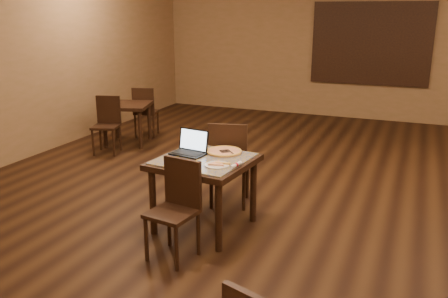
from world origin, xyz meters
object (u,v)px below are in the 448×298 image
at_px(laptop, 191,147).
at_px(other_table_b, 127,111).
at_px(tiled_table, 204,168).
at_px(other_table_b_chair_far, 145,109).
at_px(chair_main_far, 229,160).
at_px(other_table_b_chair_near, 107,121).
at_px(chair_main_near, 177,203).
at_px(pizza_pan, 224,153).

bearing_deg(laptop, other_table_b, 143.73).
distance_m(tiled_table, other_table_b_chair_far, 3.92).
xyz_separation_m(other_table_b, other_table_b_chair_far, (0.02, 0.53, -0.07)).
distance_m(chair_main_far, other_table_b_chair_near, 2.93).
relative_size(chair_main_near, laptop, 2.37).
bearing_deg(other_table_b_chair_near, chair_main_near, -61.09).
relative_size(tiled_table, chair_main_far, 1.00).
bearing_deg(other_table_b_chair_near, chair_main_far, -43.35).
bearing_deg(other_table_b_chair_near, tiled_table, -53.32).
distance_m(chair_main_near, other_table_b_chair_near, 3.64).
relative_size(laptop, other_table_b_chair_near, 0.43).
relative_size(chair_main_far, other_table_b, 1.09).
bearing_deg(other_table_b_chair_near, pizza_pan, -48.57).
height_order(tiled_table, pizza_pan, pizza_pan).
xyz_separation_m(chair_main_far, other_table_b_chair_near, (-2.62, 1.31, -0.06)).
xyz_separation_m(chair_main_near, laptop, (-0.21, 0.73, 0.31)).
bearing_deg(laptop, chair_main_far, 74.78).
bearing_deg(pizza_pan, chair_main_near, -97.18).
distance_m(chair_main_near, laptop, 0.82).
height_order(chair_main_far, other_table_b, chair_main_far).
xyz_separation_m(chair_main_far, pizza_pan, (0.10, -0.37, 0.20)).
xyz_separation_m(chair_main_near, pizza_pan, (0.11, 0.86, 0.25)).
relative_size(chair_main_far, laptop, 2.62).
bearing_deg(laptop, other_table_b_chair_near, 151.20).
relative_size(chair_main_near, other_table_b_chair_far, 1.02).
bearing_deg(chair_main_far, chair_main_near, 75.56).
xyz_separation_m(laptop, other_table_b, (-2.37, 2.34, -0.25)).
bearing_deg(laptop, chair_main_near, -65.43).
bearing_deg(tiled_table, pizza_pan, 69.36).
distance_m(other_table_b, other_table_b_chair_far, 0.53).
xyz_separation_m(chair_main_near, other_table_b_chair_far, (-2.56, 3.59, -0.01)).
distance_m(tiled_table, other_table_b_chair_near, 3.23).
bearing_deg(other_table_b_chair_far, laptop, 112.52).
distance_m(chair_main_near, other_table_b, 4.01).
bearing_deg(pizza_pan, other_table_b_chair_near, 148.24).
relative_size(chair_main_far, other_table_b_chair_far, 1.12).
distance_m(tiled_table, chair_main_near, 0.64).
relative_size(tiled_table, other_table_b, 1.09).
distance_m(pizza_pan, other_table_b_chair_near, 3.20).
xyz_separation_m(chair_main_far, laptop, (-0.22, -0.51, 0.26)).
bearing_deg(other_table_b, laptop, -61.43).
relative_size(tiled_table, pizza_pan, 2.61).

